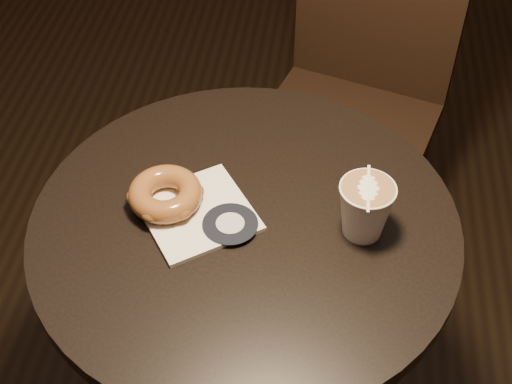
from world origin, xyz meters
The scene contains 5 objects.
cafe_table centered at (0.00, 0.00, 0.55)m, with size 0.70×0.70×0.75m.
chair centered at (0.19, 0.68, 0.57)m, with size 0.51×0.51×1.03m.
pastry_bag centered at (-0.08, 0.00, 0.75)m, with size 0.17×0.17×0.01m, color white.
doughnut centered at (-0.13, 0.02, 0.78)m, with size 0.12×0.12×0.04m, color brown.
latte_cup centered at (0.19, 0.00, 0.80)m, with size 0.09×0.09×0.10m, color white, non-canonical shape.
Camera 1 is at (0.11, -0.77, 1.61)m, focal length 50.00 mm.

